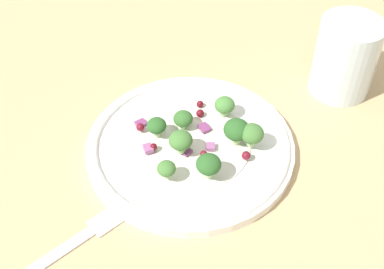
{
  "coord_description": "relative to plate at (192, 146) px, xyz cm",
  "views": [
    {
      "loc": [
        0.21,
        37.84,
        44.26
      ],
      "look_at": [
        1.58,
        -2.33,
        2.7
      ],
      "focal_mm": 48.22,
      "sensor_mm": 36.0,
      "label": 1
    }
  ],
  "objects": [
    {
      "name": "broccoli_floret_5",
      "position": [
        2.27,
        5.56,
        2.34
      ],
      "size": [
        2.0,
        2.0,
        2.03
      ],
      "color": "#9EC684",
      "rests_on": "plate"
    },
    {
      "name": "cranberry_2",
      "position": [
        -6.25,
        2.03,
        1.13
      ],
      "size": [
        0.98,
        0.98,
        0.98
      ],
      "primitive_type": "sphere",
      "color": "maroon",
      "rests_on": "plate"
    },
    {
      "name": "broccoli_floret_1",
      "position": [
        0.9,
        -2.4,
        1.88
      ],
      "size": [
        2.29,
        2.29,
        2.32
      ],
      "color": "#8EB77A",
      "rests_on": "plate"
    },
    {
      "name": "cranberry_3",
      "position": [
        -0.98,
        -6.02,
        0.96
      ],
      "size": [
        0.86,
        0.86,
        0.86
      ],
      "primitive_type": "sphere",
      "color": "maroon",
      "rests_on": "plate"
    },
    {
      "name": "plate",
      "position": [
        0.0,
        0.0,
        0.0
      ],
      "size": [
        23.87,
        23.87,
        1.7
      ],
      "color": "white",
      "rests_on": "ground_plane"
    },
    {
      "name": "onion_bit_0",
      "position": [
        5.9,
        -2.66,
        0.72
      ],
      "size": [
        1.64,
        1.62,
        0.46
      ],
      "primitive_type": "cube",
      "rotation": [
        0.0,
        0.0,
        0.62
      ],
      "color": "#843D75",
      "rests_on": "plate"
    },
    {
      "name": "onion_bit_3",
      "position": [
        4.63,
        1.61,
        1.1
      ],
      "size": [
        1.36,
        1.46,
        0.53
      ],
      "primitive_type": "cube",
      "rotation": [
        0.0,
        0.0,
        0.39
      ],
      "color": "#A35B93",
      "rests_on": "plate"
    },
    {
      "name": "broccoli_floret_4",
      "position": [
        -2.11,
        5.12,
        2.67
      ],
      "size": [
        2.68,
        2.68,
        2.71
      ],
      "color": "#ADD18E",
      "rests_on": "plate"
    },
    {
      "name": "broccoli_floret_0",
      "position": [
        -3.91,
        -4.65,
        2.13
      ],
      "size": [
        2.42,
        2.42,
        2.45
      ],
      "color": "#8EB77A",
      "rests_on": "plate"
    },
    {
      "name": "water_glass",
      "position": [
        -18.9,
        -11.83,
        4.08
      ],
      "size": [
        7.77,
        7.77,
        9.88
      ],
      "primitive_type": "cylinder",
      "color": "silver",
      "rests_on": "ground_plane"
    },
    {
      "name": "dressing_pool",
      "position": [
        -0.0,
        0.0,
        0.44
      ],
      "size": [
        13.84,
        13.84,
        0.2
      ],
      "primitive_type": "cylinder",
      "color": "white",
      "rests_on": "plate"
    },
    {
      "name": "ground_plane",
      "position": [
        -1.58,
        2.33,
        -1.86
      ],
      "size": [
        180.0,
        180.0,
        2.0
      ],
      "primitive_type": "cube",
      "color": "tan"
    },
    {
      "name": "cranberry_0",
      "position": [
        4.03,
        1.43,
        1.18
      ],
      "size": [
        0.83,
        0.83,
        0.83
      ],
      "primitive_type": "sphere",
      "color": "maroon",
      "rests_on": "plate"
    },
    {
      "name": "onion_bit_2",
      "position": [
        -2.33,
        0.93,
        0.96
      ],
      "size": [
        0.96,
        1.02,
        0.39
      ],
      "primitive_type": "cube",
      "rotation": [
        0.0,
        0.0,
        1.58
      ],
      "color": "#A35B93",
      "rests_on": "plate"
    },
    {
      "name": "fork",
      "position": [
        12.72,
        14.39,
        -0.61
      ],
      "size": [
        14.78,
        14.06,
        0.5
      ],
      "color": "silver",
      "rests_on": "ground_plane"
    },
    {
      "name": "onion_bit_4",
      "position": [
        -1.15,
        -2.1,
        0.85
      ],
      "size": [
        1.68,
        1.77,
        0.32
      ],
      "primitive_type": "cube",
      "rotation": [
        0.0,
        0.0,
        2.13
      ],
      "color": "#843D75",
      "rests_on": "plate"
    },
    {
      "name": "broccoli_floret_3",
      "position": [
        -6.85,
        0.44,
        2.6
      ],
      "size": [
        2.66,
        2.66,
        2.69
      ],
      "color": "#ADD18E",
      "rests_on": "plate"
    },
    {
      "name": "cranberry_1",
      "position": [
        -1.37,
        2.75,
        1.2
      ],
      "size": [
        0.84,
        0.84,
        0.84
      ],
      "primitive_type": "sphere",
      "color": "maroon",
      "rests_on": "plate"
    },
    {
      "name": "cranberry_4",
      "position": [
        5.82,
        -1.49,
        1.31
      ],
      "size": [
        0.95,
        0.95,
        0.95
      ],
      "primitive_type": "sphere",
      "color": "maroon",
      "rests_on": "plate"
    },
    {
      "name": "onion_bit_1",
      "position": [
        0.35,
        1.66,
        0.8
      ],
      "size": [
        1.46,
        1.47,
        0.31
      ],
      "primitive_type": "cube",
      "rotation": [
        0.0,
        0.0,
        0.87
      ],
      "color": "#843D75",
      "rests_on": "plate"
    },
    {
      "name": "broccoli_floret_2",
      "position": [
        3.83,
        -0.88,
        2.19
      ],
      "size": [
        2.24,
        2.24,
        2.26
      ],
      "color": "#9EC684",
      "rests_on": "plate"
    },
    {
      "name": "broccoli_floret_7",
      "position": [
        0.97,
        1.7,
        2.59
      ],
      "size": [
        2.64,
        2.64,
        2.67
      ],
      "color": "#9EC684",
      "rests_on": "plate"
    },
    {
      "name": "broccoli_floret_6",
      "position": [
        -5.19,
        -0.19,
        2.52
      ],
      "size": [
        2.97,
        2.97,
        3.01
      ],
      "color": "#ADD18E",
      "rests_on": "plate"
    },
    {
      "name": "cranberry_5",
      "position": [
        -1.03,
        -4.39,
        0.96
      ],
      "size": [
        0.96,
        0.96,
        0.96
      ],
      "primitive_type": "sphere",
      "color": "maroon",
      "rests_on": "plate"
    }
  ]
}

